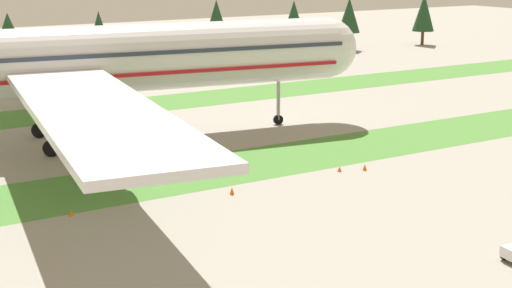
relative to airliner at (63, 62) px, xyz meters
name	(u,v)px	position (x,y,z in m)	size (l,w,h in m)	color
grass_strip_near	(263,162)	(14.68, -17.33, -9.20)	(320.00, 11.03, 0.01)	#4C8438
grass_strip_far	(134,106)	(14.68, 16.72, -9.20)	(320.00, 11.03, 0.01)	#4C8438
airliner	(63,62)	(0.00, 0.00, 0.00)	(71.69, 88.61, 25.66)	silver
taxiway_marker_0	(232,191)	(6.71, -25.09, -8.87)	(0.44, 0.44, 0.67)	orange
taxiway_marker_1	(71,212)	(-7.14, -23.27, -8.90)	(0.44, 0.44, 0.60)	orange
taxiway_marker_2	(340,169)	(19.18, -24.21, -8.95)	(0.44, 0.44, 0.51)	orange
taxiway_marker_3	(365,167)	(21.53, -25.15, -8.89)	(0.44, 0.44, 0.62)	orange
distant_tree_line	(79,34)	(17.91, 48.87, -2.18)	(176.84, 10.87, 12.08)	#4C3823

